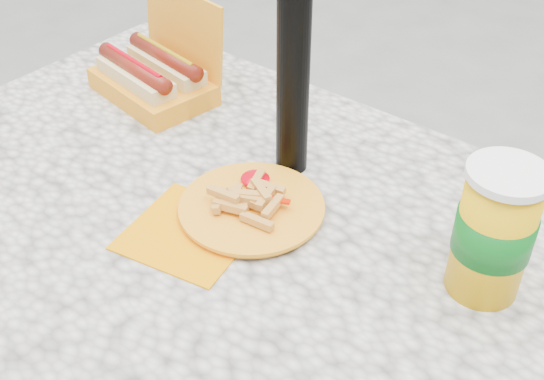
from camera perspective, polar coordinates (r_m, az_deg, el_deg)
The scene contains 4 objects.
picnic_table at distance 1.08m, azimuth -3.65°, elevation -6.56°, with size 1.20×0.80×0.75m.
hotdog_box at distance 1.30m, azimuth -9.79°, elevation 9.44°, with size 0.25×0.20×0.19m.
fries_plate at distance 1.00m, azimuth -2.14°, elevation -1.48°, with size 0.25×0.30×0.04m.
soda_cup at distance 0.88m, azimuth 18.08°, elevation -3.34°, with size 0.10×0.10×0.19m.
Camera 1 is at (0.53, -0.56, 1.40)m, focal length 45.00 mm.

